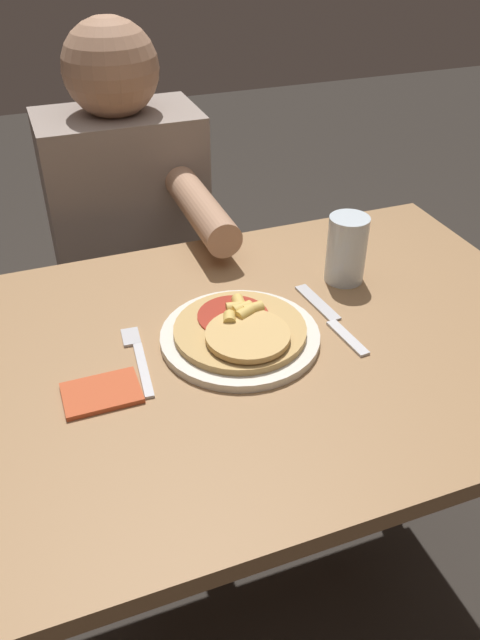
{
  "coord_description": "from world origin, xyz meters",
  "views": [
    {
      "loc": [
        -0.33,
        -0.74,
        1.37
      ],
      "look_at": [
        -0.04,
        0.01,
        0.8
      ],
      "focal_mm": 35.0,
      "sensor_mm": 36.0,
      "label": 1
    }
  ],
  "objects_px": {
    "dining_table": "(267,402)",
    "knife": "(332,319)",
    "fork": "(138,356)",
    "person_diner": "(131,229)",
    "pizza": "(241,329)",
    "drinking_glass": "(346,249)",
    "plate": "(240,337)"
  },
  "relations": [
    {
      "from": "dining_table",
      "to": "knife",
      "type": "xyz_separation_m",
      "value": [
        0.12,
        0.01,
        0.14
      ]
    },
    {
      "from": "fork",
      "to": "person_diner",
      "type": "relative_size",
      "value": 0.15
    },
    {
      "from": "knife",
      "to": "dining_table",
      "type": "bearing_deg",
      "value": -174.31
    },
    {
      "from": "pizza",
      "to": "knife",
      "type": "height_order",
      "value": "pizza"
    },
    {
      "from": "person_diner",
      "to": "knife",
      "type": "bearing_deg",
      "value": -70.67
    },
    {
      "from": "knife",
      "to": "person_diner",
      "type": "relative_size",
      "value": 0.19
    },
    {
      "from": "fork",
      "to": "knife",
      "type": "xyz_separation_m",
      "value": [
        0.33,
        -0.02,
        -0.0
      ]
    },
    {
      "from": "knife",
      "to": "drinking_glass",
      "type": "xyz_separation_m",
      "value": [
        0.08,
        0.11,
        0.06
      ]
    },
    {
      "from": "plate",
      "to": "drinking_glass",
      "type": "bearing_deg",
      "value": 23.9
    },
    {
      "from": "plate",
      "to": "pizza",
      "type": "height_order",
      "value": "pizza"
    },
    {
      "from": "drinking_glass",
      "to": "knife",
      "type": "bearing_deg",
      "value": -126.27
    },
    {
      "from": "knife",
      "to": "person_diner",
      "type": "bearing_deg",
      "value": 109.33
    },
    {
      "from": "dining_table",
      "to": "fork",
      "type": "height_order",
      "value": "fork"
    },
    {
      "from": "plate",
      "to": "drinking_glass",
      "type": "relative_size",
      "value": 2.04
    },
    {
      "from": "dining_table",
      "to": "knife",
      "type": "relative_size",
      "value": 4.62
    },
    {
      "from": "fork",
      "to": "drinking_glass",
      "type": "relative_size",
      "value": 1.4
    },
    {
      "from": "drinking_glass",
      "to": "pizza",
      "type": "bearing_deg",
      "value": -155.36
    },
    {
      "from": "knife",
      "to": "person_diner",
      "type": "distance_m",
      "value": 0.67
    },
    {
      "from": "knife",
      "to": "pizza",
      "type": "bearing_deg",
      "value": -179.75
    },
    {
      "from": "plate",
      "to": "pizza",
      "type": "bearing_deg",
      "value": -73.08
    },
    {
      "from": "dining_table",
      "to": "plate",
      "type": "distance_m",
      "value": 0.15
    },
    {
      "from": "plate",
      "to": "dining_table",
      "type": "bearing_deg",
      "value": -18.12
    },
    {
      "from": "fork",
      "to": "person_diner",
      "type": "distance_m",
      "value": 0.62
    },
    {
      "from": "pizza",
      "to": "drinking_glass",
      "type": "xyz_separation_m",
      "value": [
        0.25,
        0.11,
        0.04
      ]
    },
    {
      "from": "plate",
      "to": "fork",
      "type": "distance_m",
      "value": 0.17
    },
    {
      "from": "plate",
      "to": "person_diner",
      "type": "xyz_separation_m",
      "value": [
        -0.05,
        0.62,
        -0.1
      ]
    },
    {
      "from": "dining_table",
      "to": "plate",
      "type": "bearing_deg",
      "value": 161.88
    },
    {
      "from": "fork",
      "to": "drinking_glass",
      "type": "xyz_separation_m",
      "value": [
        0.41,
        0.09,
        0.06
      ]
    },
    {
      "from": "knife",
      "to": "fork",
      "type": "bearing_deg",
      "value": 176.94
    },
    {
      "from": "fork",
      "to": "dining_table",
      "type": "bearing_deg",
      "value": -8.03
    },
    {
      "from": "pizza",
      "to": "dining_table",
      "type": "bearing_deg",
      "value": -14.47
    },
    {
      "from": "plate",
      "to": "fork",
      "type": "xyz_separation_m",
      "value": [
        -0.16,
        0.01,
        -0.0
      ]
    }
  ]
}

